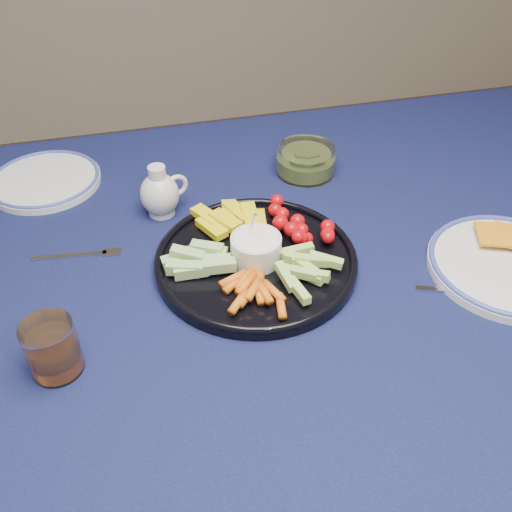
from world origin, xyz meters
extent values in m
plane|color=brown|center=(0.00, 0.00, 0.00)|extent=(4.00, 4.00, 0.00)
cylinder|color=#4E311A|center=(0.72, 0.42, 0.35)|extent=(0.07, 0.07, 0.70)
cube|color=#4E311A|center=(0.00, 0.00, 0.72)|extent=(1.60, 1.00, 0.04)
cube|color=black|center=(0.00, 0.00, 0.74)|extent=(1.66, 1.06, 0.01)
cube|color=black|center=(0.00, 0.53, 0.60)|extent=(1.66, 0.01, 0.30)
cylinder|color=black|center=(-0.08, 0.03, 0.75)|extent=(0.32, 0.32, 0.01)
torus|color=black|center=(-0.08, 0.03, 0.76)|extent=(0.32, 0.32, 0.01)
cylinder|color=silver|center=(-0.08, 0.03, 0.78)|extent=(0.08, 0.08, 0.04)
cylinder|color=white|center=(-0.08, 0.03, 0.80)|extent=(0.07, 0.07, 0.01)
cylinder|color=silver|center=(-0.21, 0.21, 0.75)|extent=(0.05, 0.05, 0.01)
ellipsoid|color=silver|center=(-0.21, 0.21, 0.79)|extent=(0.07, 0.07, 0.08)
cylinder|color=silver|center=(-0.21, 0.21, 0.83)|extent=(0.03, 0.03, 0.03)
torus|color=silver|center=(-0.18, 0.22, 0.79)|extent=(0.04, 0.02, 0.04)
torus|color=#38479F|center=(-0.21, 0.21, 0.81)|extent=(0.04, 0.04, 0.00)
cylinder|color=white|center=(0.08, 0.28, 0.77)|extent=(0.11, 0.11, 0.05)
cylinder|color=#597020|center=(0.08, 0.28, 0.76)|extent=(0.09, 0.09, 0.03)
cylinder|color=silver|center=(0.30, -0.07, 0.75)|extent=(0.25, 0.25, 0.01)
torus|color=#38479F|center=(0.30, -0.07, 0.76)|extent=(0.25, 0.25, 0.01)
cylinder|color=white|center=(-0.38, -0.10, 0.79)|extent=(0.07, 0.07, 0.08)
cylinder|color=#C26916|center=(-0.38, -0.10, 0.77)|extent=(0.06, 0.06, 0.04)
cube|color=silver|center=(-0.37, 0.13, 0.75)|extent=(0.12, 0.02, 0.00)
cube|color=silver|center=(-0.30, 0.12, 0.75)|extent=(0.03, 0.02, 0.00)
cube|color=silver|center=(0.21, -0.10, 0.75)|extent=(0.14, 0.05, 0.00)
cylinder|color=silver|center=(-0.41, 0.36, 0.75)|extent=(0.21, 0.21, 0.01)
torus|color=#38479F|center=(-0.41, 0.36, 0.76)|extent=(0.20, 0.20, 0.01)
camera|label=1|loc=(-0.25, -0.63, 1.34)|focal=40.00mm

